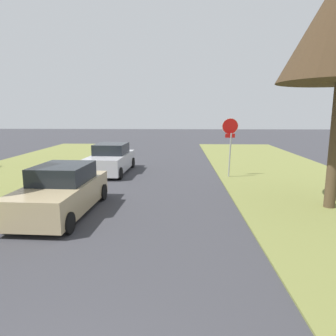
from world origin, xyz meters
name	(u,v)px	position (x,y,z in m)	size (l,w,h in m)	color
stop_sign_far	(230,135)	(4.08, 13.73, 2.17)	(0.81, 0.55, 2.94)	#9EA0A5
parked_sedan_tan	(62,191)	(-2.23, 7.91, 0.72)	(2.08, 4.46, 1.57)	tan
parked_sedan_silver	(111,159)	(-2.17, 14.83, 0.72)	(2.08, 4.46, 1.57)	#BCBCC1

